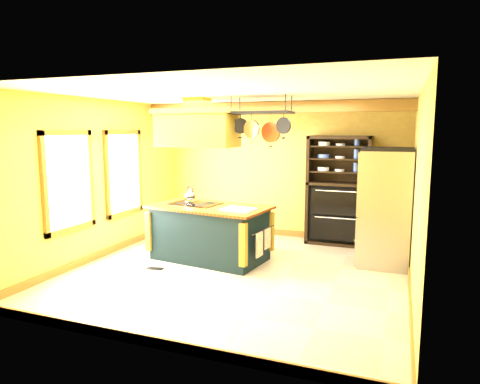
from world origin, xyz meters
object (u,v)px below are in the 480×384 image
Objects in this scene: kitchen_island at (210,232)px; pot_rack at (262,119)px; range_hood at (198,127)px; hutch at (338,202)px; refrigerator at (385,209)px.

kitchen_island is 2.09m from pot_rack.
hutch is (2.08, 1.82, -1.42)m from range_hood.
range_hood is 3.34m from refrigerator.
pot_rack is at bearing -118.16° from hutch.
pot_rack is 0.49× the size of hutch.
range_hood and pot_rack have the same top height.
hutch is at bearing 41.25° from range_hood.
refrigerator is (2.76, 0.79, 0.44)m from kitchen_island.
kitchen_island is 1.01× the size of hutch.
range_hood is (-0.20, -0.00, 1.77)m from kitchen_island.
refrigerator is 1.36m from hutch.
pot_rack reaches higher than hutch.
hutch is at bearing 61.84° from pot_rack.
kitchen_island is at bearing -179.89° from pot_rack.
pot_rack reaches higher than refrigerator.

